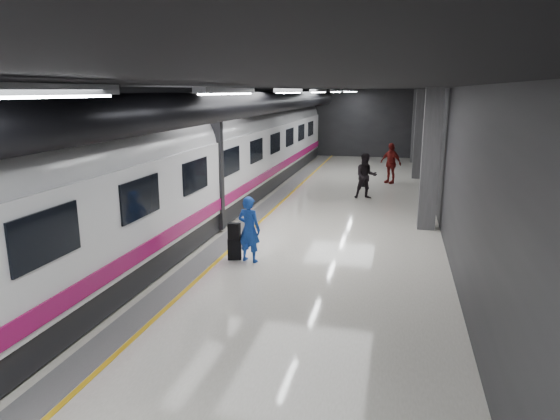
# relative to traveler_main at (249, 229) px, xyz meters

# --- Properties ---
(ground) EXTENTS (40.00, 40.00, 0.00)m
(ground) POSITION_rel_traveler_main_xyz_m (0.13, 2.49, -0.88)
(ground) COLOR white
(ground) RESTS_ON ground
(platform_hall) EXTENTS (10.02, 40.02, 4.51)m
(platform_hall) POSITION_rel_traveler_main_xyz_m (-0.16, 3.45, 2.66)
(platform_hall) COLOR black
(platform_hall) RESTS_ON ground
(train) EXTENTS (3.05, 38.00, 4.05)m
(train) POSITION_rel_traveler_main_xyz_m (-3.12, 2.49, 1.19)
(train) COLOR black
(train) RESTS_ON ground
(traveler_main) EXTENTS (0.72, 0.57, 1.75)m
(traveler_main) POSITION_rel_traveler_main_xyz_m (0.00, 0.00, 0.00)
(traveler_main) COLOR blue
(traveler_main) RESTS_ON ground
(suitcase_main) EXTENTS (0.40, 0.31, 0.58)m
(suitcase_main) POSITION_rel_traveler_main_xyz_m (-0.43, 0.06, -0.58)
(suitcase_main) COLOR black
(suitcase_main) RESTS_ON ground
(shoulder_bag) EXTENTS (0.32, 0.17, 0.42)m
(shoulder_bag) POSITION_rel_traveler_main_xyz_m (-0.43, 0.04, -0.08)
(shoulder_bag) COLOR black
(shoulder_bag) RESTS_ON suitcase_main
(traveler_far_a) EXTENTS (1.06, 0.90, 1.89)m
(traveler_far_a) POSITION_rel_traveler_main_xyz_m (2.41, 8.72, 0.07)
(traveler_far_a) COLOR black
(traveler_far_a) RESTS_ON ground
(traveler_far_b) EXTENTS (1.22, 1.04, 1.96)m
(traveler_far_b) POSITION_rel_traveler_main_xyz_m (3.33, 12.64, 0.10)
(traveler_far_b) COLOR maroon
(traveler_far_b) RESTS_ON ground
(suitcase_far) EXTENTS (0.38, 0.32, 0.47)m
(suitcase_far) POSITION_rel_traveler_main_xyz_m (2.14, 11.37, -0.64)
(suitcase_far) COLOR black
(suitcase_far) RESTS_ON ground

